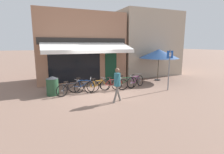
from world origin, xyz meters
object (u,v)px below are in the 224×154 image
Objects in this scene: bicycle_orange at (97,86)px; litter_bin at (52,86)px; bicycle_black at (71,89)px; pedestrian_adult at (117,81)px; bicycle_green at (125,83)px; cafe_parasol at (159,54)px; bicycle_purple at (136,81)px; bicycle_blue at (83,86)px; bicycle_red at (114,84)px; parking_sign at (169,66)px.

litter_bin is (-2.46, 0.26, 0.16)m from bicycle_orange.
bicycle_black is 0.99× the size of pedestrian_adult.
bicycle_orange is at bearing 175.81° from bicycle_green.
bicycle_orange is at bearing 93.44° from pedestrian_adult.
pedestrian_adult is 0.56× the size of cafe_parasol.
litter_bin reaches higher than bicycle_green.
pedestrian_adult is (-2.29, -2.17, 0.64)m from bicycle_purple.
bicycle_green is at bearing 16.11° from bicycle_blue.
bicycle_green reaches higher than bicycle_black.
cafe_parasol reaches higher than bicycle_blue.
bicycle_red reaches higher than bicycle_orange.
bicycle_purple is 3.42m from cafe_parasol.
parking_sign reaches higher than bicycle_blue.
bicycle_orange is 1.72m from bicycle_green.
bicycle_black is 0.95× the size of bicycle_blue.
bicycle_red is at bearing 157.53° from parking_sign.
bicycle_red is 1.01× the size of pedestrian_adult.
bicycle_blue is 0.97× the size of bicycle_green.
litter_bin is at bearing -168.95° from bicycle_red.
bicycle_purple is at bearing 22.08° from bicycle_red.
cafe_parasol is (5.30, 1.34, 1.66)m from bicycle_orange.
bicycle_black is 0.97× the size of bicycle_red.
litter_bin is at bearing -165.28° from bicycle_blue.
bicycle_black is at bearing 127.78° from pedestrian_adult.
pedestrian_adult is (0.29, -2.11, 0.66)m from bicycle_orange.
bicycle_orange is 0.57× the size of cafe_parasol.
bicycle_orange is at bearing 161.57° from parking_sign.
bicycle_green is at bearing -4.73° from litter_bin.
bicycle_purple reaches higher than bicycle_orange.
bicycle_purple is 0.99× the size of pedestrian_adult.
pedestrian_adult is 3.83m from parking_sign.
bicycle_purple is (2.58, 0.06, 0.02)m from bicycle_orange.
pedestrian_adult reaches higher than bicycle_purple.
bicycle_blue is at bearing 155.15° from bicycle_purple.
pedestrian_adult is at bearing -168.22° from parking_sign.
bicycle_orange is at bearing -17.61° from bicycle_black.
bicycle_blue is 1.66m from litter_bin.
bicycle_black is 0.55× the size of cafe_parasol.
bicycle_blue is at bearing -5.56° from litter_bin.
bicycle_red is (0.99, -0.09, 0.00)m from bicycle_orange.
pedestrian_adult reaches higher than bicycle_orange.
parking_sign is at bearing -5.61° from bicycle_red.
parking_sign reaches higher than bicycle_purple.
bicycle_red is 0.73m from bicycle_green.
bicycle_black is at bearing 167.29° from parking_sign.
bicycle_purple is at bearing -18.73° from bicycle_black.
bicycle_green is (2.53, -0.18, 0.00)m from bicycle_blue.
pedestrian_adult is (1.84, -2.03, 0.66)m from bicycle_black.
bicycle_black is 0.97× the size of bicycle_orange.
bicycle_black is 1.55m from bicycle_orange.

